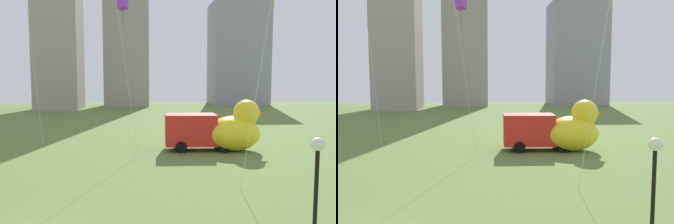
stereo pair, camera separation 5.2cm
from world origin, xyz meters
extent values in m
ellipsoid|color=yellow|center=(11.45, 14.90, 1.37)|extent=(4.19, 3.09, 2.73)
sphere|color=yellow|center=(12.45, 14.90, 2.98)|extent=(2.04, 2.04, 2.04)
cone|color=orange|center=(13.37, 14.90, 2.88)|extent=(0.92, 0.92, 0.92)
cone|color=yellow|center=(9.63, 14.90, 1.82)|extent=(1.25, 1.09, 1.31)
cylinder|color=black|center=(9.04, -1.87, 1.81)|extent=(0.12, 0.12, 3.61)
sphere|color=#EAEACC|center=(9.04, -1.87, 3.77)|extent=(0.39, 0.39, 0.39)
cube|color=red|center=(8.12, 15.42, 1.65)|extent=(4.04, 2.50, 2.40)
cube|color=#4C4C56|center=(10.84, 15.28, 1.29)|extent=(1.64, 2.38, 1.68)
cylinder|color=black|center=(10.64, 15.29, 0.45)|extent=(1.02, 2.44, 0.90)
cylinder|color=black|center=(7.33, 15.46, 0.45)|extent=(1.02, 2.44, 0.90)
cube|color=#9E938C|center=(2.00, 60.82, 20.47)|extent=(8.91, 7.10, 40.95)
cube|color=gray|center=(26.00, 62.80, 10.89)|extent=(11.75, 9.10, 21.77)
cylinder|color=silver|center=(10.05, 5.88, 5.33)|extent=(1.85, 0.74, 10.67)
cylinder|color=silver|center=(-4.80, 19.22, 7.63)|extent=(1.55, 0.98, 15.27)
cylinder|color=silver|center=(3.31, 13.17, 5.51)|extent=(1.44, 0.64, 11.03)
cube|color=purple|center=(3.00, 13.88, 11.02)|extent=(0.88, 1.06, 1.28)
cylinder|color=purple|center=(3.00, 13.88, 10.12)|extent=(0.04, 0.04, 1.60)
camera|label=1|loc=(3.93, -11.04, 5.62)|focal=36.78mm
camera|label=2|loc=(3.98, -11.05, 5.62)|focal=36.78mm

